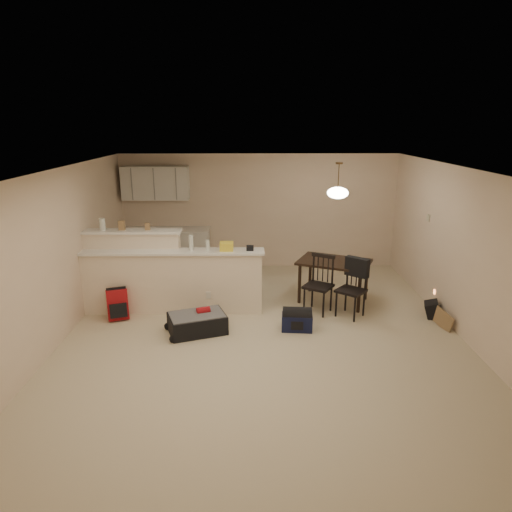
{
  "coord_description": "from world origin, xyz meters",
  "views": [
    {
      "loc": [
        -0.18,
        -6.4,
        3.14
      ],
      "look_at": [
        -0.1,
        0.7,
        1.05
      ],
      "focal_mm": 32.0,
      "sensor_mm": 36.0,
      "label": 1
    }
  ],
  "objects_px": {
    "dining_table": "(334,266)",
    "dining_chair_far": "(351,289)",
    "red_backpack": "(118,305)",
    "black_daypack": "(433,310)",
    "dining_chair_near": "(318,285)",
    "suitcase": "(197,323)",
    "navy_duffel": "(297,322)",
    "pendant_lamp": "(338,192)"
  },
  "relations": [
    {
      "from": "pendant_lamp",
      "to": "black_daypack",
      "type": "xyz_separation_m",
      "value": [
        1.55,
        -0.73,
        -1.86
      ]
    },
    {
      "from": "red_backpack",
      "to": "black_daypack",
      "type": "xyz_separation_m",
      "value": [
        5.24,
        0.0,
        -0.12
      ]
    },
    {
      "from": "pendant_lamp",
      "to": "navy_duffel",
      "type": "height_order",
      "value": "pendant_lamp"
    },
    {
      "from": "pendant_lamp",
      "to": "suitcase",
      "type": "bearing_deg",
      "value": -151.61
    },
    {
      "from": "pendant_lamp",
      "to": "dining_chair_near",
      "type": "bearing_deg",
      "value": -124.97
    },
    {
      "from": "dining_chair_far",
      "to": "black_daypack",
      "type": "distance_m",
      "value": 1.42
    },
    {
      "from": "dining_table",
      "to": "dining_chair_far",
      "type": "distance_m",
      "value": 0.72
    },
    {
      "from": "dining_chair_near",
      "to": "suitcase",
      "type": "relative_size",
      "value": 1.17
    },
    {
      "from": "dining_chair_far",
      "to": "pendant_lamp",
      "type": "bearing_deg",
      "value": 144.46
    },
    {
      "from": "dining_table",
      "to": "red_backpack",
      "type": "relative_size",
      "value": 2.92
    },
    {
      "from": "dining_table",
      "to": "dining_chair_far",
      "type": "relative_size",
      "value": 1.51
    },
    {
      "from": "pendant_lamp",
      "to": "dining_chair_far",
      "type": "bearing_deg",
      "value": -75.79
    },
    {
      "from": "dining_chair_far",
      "to": "navy_duffel",
      "type": "height_order",
      "value": "dining_chair_far"
    },
    {
      "from": "navy_duffel",
      "to": "suitcase",
      "type": "bearing_deg",
      "value": -172.89
    },
    {
      "from": "navy_duffel",
      "to": "black_daypack",
      "type": "relative_size",
      "value": 1.58
    },
    {
      "from": "dining_table",
      "to": "red_backpack",
      "type": "xyz_separation_m",
      "value": [
        -3.69,
        -0.73,
        -0.43
      ]
    },
    {
      "from": "dining_chair_near",
      "to": "navy_duffel",
      "type": "height_order",
      "value": "dining_chair_near"
    },
    {
      "from": "dining_table",
      "to": "dining_chair_near",
      "type": "height_order",
      "value": "dining_chair_near"
    },
    {
      "from": "pendant_lamp",
      "to": "dining_chair_near",
      "type": "relative_size",
      "value": 0.62
    },
    {
      "from": "pendant_lamp",
      "to": "red_backpack",
      "type": "height_order",
      "value": "pendant_lamp"
    },
    {
      "from": "dining_table",
      "to": "pendant_lamp",
      "type": "relative_size",
      "value": 2.35
    },
    {
      "from": "dining_chair_near",
      "to": "dining_chair_far",
      "type": "distance_m",
      "value": 0.55
    },
    {
      "from": "dining_chair_far",
      "to": "suitcase",
      "type": "height_order",
      "value": "dining_chair_far"
    },
    {
      "from": "suitcase",
      "to": "red_backpack",
      "type": "xyz_separation_m",
      "value": [
        -1.37,
        0.52,
        0.11
      ]
    },
    {
      "from": "pendant_lamp",
      "to": "dining_chair_far",
      "type": "relative_size",
      "value": 0.64
    },
    {
      "from": "dining_table",
      "to": "navy_duffel",
      "type": "height_order",
      "value": "dining_table"
    },
    {
      "from": "dining_table",
      "to": "black_daypack",
      "type": "height_order",
      "value": "dining_table"
    },
    {
      "from": "red_backpack",
      "to": "black_daypack",
      "type": "height_order",
      "value": "red_backpack"
    },
    {
      "from": "pendant_lamp",
      "to": "red_backpack",
      "type": "bearing_deg",
      "value": -168.77
    },
    {
      "from": "suitcase",
      "to": "navy_duffel",
      "type": "xyz_separation_m",
      "value": [
        1.55,
        0.06,
        -0.01
      ]
    },
    {
      "from": "dining_table",
      "to": "navy_duffel",
      "type": "relative_size",
      "value": 3.06
    },
    {
      "from": "dining_table",
      "to": "dining_chair_near",
      "type": "bearing_deg",
      "value": -100.85
    },
    {
      "from": "dining_chair_far",
      "to": "black_daypack",
      "type": "bearing_deg",
      "value": 37.86
    },
    {
      "from": "suitcase",
      "to": "red_backpack",
      "type": "relative_size",
      "value": 1.71
    },
    {
      "from": "dining_chair_far",
      "to": "red_backpack",
      "type": "relative_size",
      "value": 1.94
    },
    {
      "from": "dining_chair_far",
      "to": "suitcase",
      "type": "bearing_deg",
      "value": -126.67
    },
    {
      "from": "navy_duffel",
      "to": "red_backpack",
      "type": "bearing_deg",
      "value": 175.96
    },
    {
      "from": "dining_chair_near",
      "to": "suitcase",
      "type": "height_order",
      "value": "dining_chair_near"
    },
    {
      "from": "navy_duffel",
      "to": "black_daypack",
      "type": "bearing_deg",
      "value": 16.35
    },
    {
      "from": "dining_chair_far",
      "to": "red_backpack",
      "type": "distance_m",
      "value": 3.87
    },
    {
      "from": "dining_chair_near",
      "to": "black_daypack",
      "type": "relative_size",
      "value": 3.31
    },
    {
      "from": "dining_table",
      "to": "black_daypack",
      "type": "bearing_deg",
      "value": -1.22
    }
  ]
}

